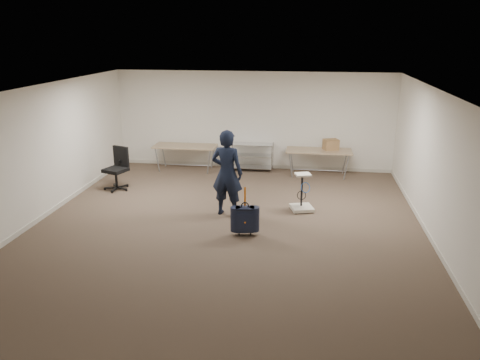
# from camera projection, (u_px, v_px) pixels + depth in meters

# --- Properties ---
(ground) EXTENTS (9.00, 9.00, 0.00)m
(ground) POSITION_uv_depth(u_px,v_px,m) (227.00, 227.00, 9.65)
(ground) COLOR #4A392D
(ground) RESTS_ON ground
(room_shell) EXTENTS (8.00, 9.00, 9.00)m
(room_shell) POSITION_uv_depth(u_px,v_px,m) (237.00, 201.00, 10.94)
(room_shell) COLOR white
(room_shell) RESTS_ON ground
(folding_table_left) EXTENTS (1.80, 0.75, 0.73)m
(folding_table_left) POSITION_uv_depth(u_px,v_px,m) (185.00, 147.00, 13.44)
(folding_table_left) COLOR tan
(folding_table_left) RESTS_ON ground
(folding_table_right) EXTENTS (1.80, 0.75, 0.73)m
(folding_table_right) POSITION_uv_depth(u_px,v_px,m) (319.00, 152.00, 12.91)
(folding_table_right) COLOR tan
(folding_table_right) RESTS_ON ground
(wire_shelf) EXTENTS (1.22, 0.47, 0.80)m
(wire_shelf) POSITION_uv_depth(u_px,v_px,m) (252.00, 156.00, 13.48)
(wire_shelf) COLOR silver
(wire_shelf) RESTS_ON ground
(person) EXTENTS (0.75, 0.55, 1.89)m
(person) POSITION_uv_depth(u_px,v_px,m) (227.00, 173.00, 10.02)
(person) COLOR black
(person) RESTS_ON ground
(suitcase) EXTENTS (0.39, 0.27, 0.99)m
(suitcase) POSITION_uv_depth(u_px,v_px,m) (245.00, 219.00, 9.14)
(suitcase) COLOR black
(suitcase) RESTS_ON ground
(office_chair) EXTENTS (0.65, 0.66, 1.08)m
(office_chair) POSITION_uv_depth(u_px,v_px,m) (117.00, 177.00, 11.89)
(office_chair) COLOR black
(office_chair) RESTS_ON ground
(equipment_cart) EXTENTS (0.58, 0.58, 0.86)m
(equipment_cart) POSITION_uv_depth(u_px,v_px,m) (302.00, 201.00, 10.47)
(equipment_cart) COLOR silver
(equipment_cart) RESTS_ON ground
(cardboard_box) EXTENTS (0.47, 0.41, 0.29)m
(cardboard_box) POSITION_uv_depth(u_px,v_px,m) (331.00, 145.00, 12.90)
(cardboard_box) COLOR olive
(cardboard_box) RESTS_ON folding_table_right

